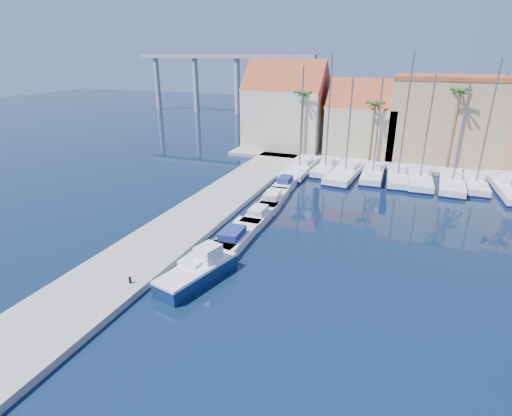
{
  "coord_description": "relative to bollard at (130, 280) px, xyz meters",
  "views": [
    {
      "loc": [
        9.17,
        -14.73,
        14.83
      ],
      "look_at": [
        -1.94,
        13.52,
        3.0
      ],
      "focal_mm": 28.0,
      "sensor_mm": 36.0,
      "label": 1
    }
  ],
  "objects": [
    {
      "name": "sailboat_6",
      "position": [
        21.32,
        32.29,
        -0.15
      ],
      "size": [
        3.2,
        10.53,
        11.78
      ],
      "rotation": [
        0.0,
        0.0,
        -0.04
      ],
      "color": "white",
      "rests_on": "ground"
    },
    {
      "name": "shore_north",
      "position": [
        17.04,
        44.42,
        -0.47
      ],
      "size": [
        54.0,
        16.0,
        0.5
      ],
      "primitive_type": "cube",
      "color": "gray",
      "rests_on": "ground"
    },
    {
      "name": "sailboat_4",
      "position": [
        15.17,
        32.3,
        -0.09
      ],
      "size": [
        3.12,
        9.45,
        14.95
      ],
      "rotation": [
        0.0,
        0.0,
        0.07
      ],
      "color": "white",
      "rests_on": "ground"
    },
    {
      "name": "motorboat_west_3",
      "position": [
        3.48,
        18.99,
        -0.22
      ],
      "size": [
        2.58,
        6.58,
        1.4
      ],
      "rotation": [
        0.0,
        0.0,
        0.08
      ],
      "color": "white",
      "rests_on": "ground"
    },
    {
      "name": "motorboat_west_4",
      "position": [
        3.09,
        24.8,
        -0.22
      ],
      "size": [
        2.09,
        6.23,
        1.4
      ],
      "rotation": [
        0.0,
        0.0,
        0.02
      ],
      "color": "white",
      "rests_on": "ground"
    },
    {
      "name": "palm_0",
      "position": [
        1.04,
        38.42,
        8.36
      ],
      "size": [
        2.6,
        2.6,
        10.15
      ],
      "color": "brown",
      "rests_on": "shore_north"
    },
    {
      "name": "fishing_boat",
      "position": [
        3.64,
        2.73,
        0.01
      ],
      "size": [
        3.56,
        6.62,
        2.2
      ],
      "rotation": [
        0.0,
        0.0,
        -0.24
      ],
      "color": "#0D2450",
      "rests_on": "ground"
    },
    {
      "name": "sailboat_1",
      "position": [
        6.07,
        33.09,
        -0.07
      ],
      "size": [
        2.54,
        8.65,
        14.67
      ],
      "rotation": [
        0.0,
        0.0,
        -0.03
      ],
      "color": "white",
      "rests_on": "ground"
    },
    {
      "name": "building_1",
      "position": [
        9.04,
        43.42,
        4.57
      ],
      "size": [
        10.3,
        8.0,
        11.0
      ],
      "color": "tan",
      "rests_on": "shore_north"
    },
    {
      "name": "motorboat_west_2",
      "position": [
        3.72,
        14.53,
        -0.22
      ],
      "size": [
        1.93,
        6.02,
        1.4
      ],
      "rotation": [
        0.0,
        0.0,
        0.0
      ],
      "color": "white",
      "rests_on": "ground"
    },
    {
      "name": "motorboat_west_1",
      "position": [
        3.55,
        9.13,
        -0.22
      ],
      "size": [
        2.5,
        7.21,
        1.4
      ],
      "rotation": [
        0.0,
        0.0,
        0.03
      ],
      "color": "white",
      "rests_on": "ground"
    },
    {
      "name": "sailboat_3",
      "position": [
        12.19,
        32.65,
        -0.14
      ],
      "size": [
        2.72,
        9.51,
        12.09
      ],
      "rotation": [
        0.0,
        0.0,
        0.02
      ],
      "color": "white",
      "rests_on": "ground"
    },
    {
      "name": "palm_1",
      "position": [
        11.04,
        38.42,
        7.41
      ],
      "size": [
        2.6,
        2.6,
        9.15
      ],
      "color": "brown",
      "rests_on": "shore_north"
    },
    {
      "name": "building_0",
      "position": [
        -2.96,
        43.42,
        5.8
      ],
      "size": [
        12.3,
        9.0,
        13.5
      ],
      "color": "beige",
      "rests_on": "shore_north"
    },
    {
      "name": "sailboat_5",
      "position": [
        17.75,
        32.61,
        -0.14
      ],
      "size": [
        3.14,
        10.42,
        12.61
      ],
      "rotation": [
        0.0,
        0.0,
        0.04
      ],
      "color": "white",
      "rests_on": "ground"
    },
    {
      "name": "quay_west",
      "position": [
        -1.96,
        9.92,
        -0.47
      ],
      "size": [
        6.0,
        77.0,
        0.5
      ],
      "primitive_type": "cube",
      "color": "gray",
      "rests_on": "ground"
    },
    {
      "name": "sailboat_8",
      "position": [
        27.21,
        32.33,
        -0.17
      ],
      "size": [
        3.96,
        11.94,
        11.2
      ],
      "rotation": [
        0.0,
        0.0,
        0.07
      ],
      "color": "white",
      "rests_on": "ground"
    },
    {
      "name": "sailboat_0",
      "position": [
        2.9,
        31.86,
        -0.15
      ],
      "size": [
        3.07,
        11.23,
        13.42
      ],
      "rotation": [
        0.0,
        0.0,
        0.01
      ],
      "color": "white",
      "rests_on": "ground"
    },
    {
      "name": "sailboat_2",
      "position": [
        8.94,
        32.11,
        -0.16
      ],
      "size": [
        4.07,
        11.92,
        12.09
      ],
      "rotation": [
        0.0,
        0.0,
        -0.09
      ],
      "color": "white",
      "rests_on": "ground"
    },
    {
      "name": "building_2",
      "position": [
        20.04,
        44.42,
        5.53
      ],
      "size": [
        14.2,
        10.2,
        11.5
      ],
      "color": "tan",
      "rests_on": "shore_north"
    },
    {
      "name": "bollard",
      "position": [
        0.0,
        0.0,
        0.0
      ],
      "size": [
        0.18,
        0.18,
        0.45
      ],
      "primitive_type": "cylinder",
      "color": "black",
      "rests_on": "quay_west"
    },
    {
      "name": "palm_2",
      "position": [
        21.04,
        38.42,
        9.29
      ],
      "size": [
        2.6,
        2.6,
        11.15
      ],
      "color": "brown",
      "rests_on": "shore_north"
    },
    {
      "name": "ground",
      "position": [
        7.04,
        -3.58,
        -0.72
      ],
      "size": [
        260.0,
        260.0,
        0.0
      ],
      "primitive_type": "plane",
      "color": "black",
      "rests_on": "ground"
    },
    {
      "name": "viaduct",
      "position": [
        -32.04,
        78.42,
        9.52
      ],
      "size": [
        48.0,
        2.2,
        14.45
      ],
      "color": "#9E9E99",
      "rests_on": "ground"
    },
    {
      "name": "motorboat_west_0",
      "position": [
        3.15,
        3.98,
        -0.22
      ],
      "size": [
        2.78,
        6.96,
        1.4
      ],
      "rotation": [
        0.0,
        0.0,
        -0.09
      ],
      "color": "white",
      "rests_on": "ground"
    },
    {
      "name": "sailboat_7",
      "position": [
        23.83,
        32.67,
        -0.08
      ],
      "size": [
        2.31,
        8.52,
        14.37
      ],
      "rotation": [
        0.0,
        0.0,
        0.01
      ],
      "color": "white",
      "rests_on": "ground"
    }
  ]
}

